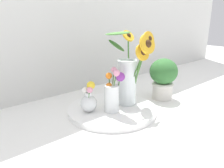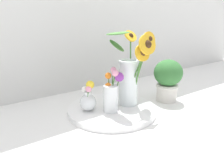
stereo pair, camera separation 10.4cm
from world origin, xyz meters
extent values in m
plane|color=white|center=(0.00, 0.00, 0.00)|extent=(6.00, 6.00, 0.00)
cylinder|color=white|center=(0.04, 0.10, 0.01)|extent=(0.43, 0.43, 0.02)
cylinder|color=silver|center=(0.13, 0.09, 0.13)|extent=(0.09, 0.09, 0.22)
torus|color=silver|center=(0.13, 0.09, 0.25)|extent=(0.10, 0.10, 0.01)
cylinder|color=#427533|center=(0.14, 0.04, 0.18)|extent=(0.03, 0.07, 0.23)
cylinder|color=gold|center=(0.13, 0.00, 0.30)|extent=(0.08, 0.03, 0.08)
sphere|color=#382314|center=(0.13, 0.00, 0.30)|extent=(0.03, 0.03, 0.03)
cylinder|color=#427533|center=(0.14, 0.04, 0.22)|extent=(0.06, 0.08, 0.27)
cylinder|color=gold|center=(0.16, -0.01, 0.36)|extent=(0.08, 0.03, 0.08)
sphere|color=#382314|center=(0.16, -0.01, 0.36)|extent=(0.03, 0.03, 0.03)
cylinder|color=#427533|center=(0.14, 0.04, 0.19)|extent=(0.01, 0.10, 0.27)
cylinder|color=gold|center=(0.14, -0.01, 0.34)|extent=(0.09, 0.04, 0.09)
sphere|color=#382314|center=(0.14, -0.01, 0.34)|extent=(0.04, 0.04, 0.04)
cylinder|color=#427533|center=(0.16, 0.11, 0.22)|extent=(0.03, 0.04, 0.28)
cylinder|color=gold|center=(0.17, 0.13, 0.36)|extent=(0.07, 0.05, 0.06)
sphere|color=#382314|center=(0.17, 0.13, 0.36)|extent=(0.03, 0.03, 0.03)
ellipsoid|color=#477F38|center=(0.06, 0.09, 0.38)|extent=(0.08, 0.15, 0.03)
ellipsoid|color=#477F38|center=(0.06, 0.09, 0.33)|extent=(0.05, 0.11, 0.06)
ellipsoid|color=#477F38|center=(0.17, 0.04, 0.31)|extent=(0.13, 0.11, 0.05)
cylinder|color=white|center=(0.01, 0.07, 0.09)|extent=(0.07, 0.07, 0.13)
cylinder|color=#427533|center=(0.02, 0.08, 0.14)|extent=(0.03, 0.01, 0.16)
sphere|color=pink|center=(0.03, 0.08, 0.22)|extent=(0.03, 0.03, 0.03)
cylinder|color=#427533|center=(0.00, 0.08, 0.10)|extent=(0.01, 0.01, 0.09)
sphere|color=orange|center=(0.00, 0.08, 0.15)|extent=(0.03, 0.03, 0.03)
cylinder|color=#427533|center=(0.01, 0.06, 0.14)|extent=(0.02, 0.03, 0.14)
sphere|color=pink|center=(0.02, 0.05, 0.21)|extent=(0.03, 0.03, 0.03)
cylinder|color=#427533|center=(0.03, 0.05, 0.13)|extent=(0.03, 0.01, 0.12)
sphere|color=purple|center=(0.04, 0.04, 0.19)|extent=(0.04, 0.04, 0.04)
cylinder|color=#427533|center=(0.01, 0.08, 0.12)|extent=(0.01, 0.02, 0.15)
sphere|color=orange|center=(0.01, 0.09, 0.19)|extent=(0.03, 0.03, 0.03)
sphere|color=white|center=(-0.08, 0.14, 0.06)|extent=(0.08, 0.08, 0.08)
cylinder|color=white|center=(-0.08, 0.14, 0.11)|extent=(0.04, 0.04, 0.02)
cylinder|color=#427533|center=(-0.08, 0.14, 0.09)|extent=(0.03, 0.02, 0.08)
sphere|color=white|center=(-0.09, 0.15, 0.13)|extent=(0.03, 0.03, 0.03)
cylinder|color=#427533|center=(-0.08, 0.14, 0.10)|extent=(0.02, 0.02, 0.11)
sphere|color=yellow|center=(-0.07, 0.13, 0.15)|extent=(0.04, 0.04, 0.04)
cylinder|color=#427533|center=(-0.08, 0.13, 0.09)|extent=(0.01, 0.02, 0.09)
sphere|color=pink|center=(-0.08, 0.12, 0.14)|extent=(0.03, 0.03, 0.03)
cylinder|color=beige|center=(0.38, 0.05, 0.05)|extent=(0.11, 0.11, 0.09)
torus|color=beige|center=(0.38, 0.05, 0.08)|extent=(0.12, 0.12, 0.01)
ellipsoid|color=#336B33|center=(0.38, 0.05, 0.16)|extent=(0.16, 0.16, 0.14)
camera|label=1|loc=(-0.62, -0.65, 0.45)|focal=35.00mm
camera|label=2|loc=(-0.54, -0.71, 0.45)|focal=35.00mm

